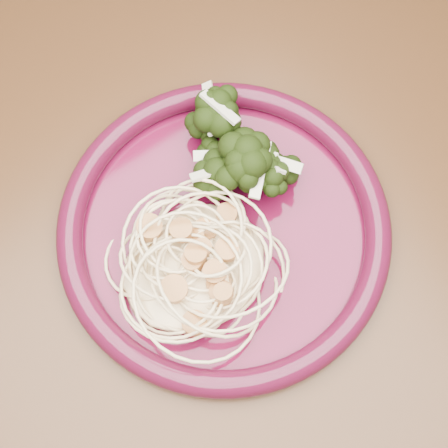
% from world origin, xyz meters
% --- Properties ---
extents(dining_table, '(1.20, 0.80, 0.75)m').
position_xyz_m(dining_table, '(0.00, 0.00, 0.65)').
color(dining_table, '#472814').
rests_on(dining_table, ground).
extents(dinner_plate, '(0.38, 0.38, 0.03)m').
position_xyz_m(dinner_plate, '(-0.01, 0.01, 0.76)').
color(dinner_plate, '#4B0821').
rests_on(dinner_plate, dining_table).
extents(spaghetti_pile, '(0.16, 0.15, 0.03)m').
position_xyz_m(spaghetti_pile, '(-0.05, -0.01, 0.77)').
color(spaghetti_pile, beige).
rests_on(spaghetti_pile, dinner_plate).
extents(scallop_cluster, '(0.15, 0.15, 0.04)m').
position_xyz_m(scallop_cluster, '(-0.05, -0.01, 0.81)').
color(scallop_cluster, '#C78544').
rests_on(scallop_cluster, spaghetti_pile).
extents(broccoli_pile, '(0.14, 0.18, 0.05)m').
position_xyz_m(broccoli_pile, '(0.04, 0.03, 0.78)').
color(broccoli_pile, black).
rests_on(broccoli_pile, dinner_plate).
extents(onion_garnish, '(0.09, 0.11, 0.05)m').
position_xyz_m(onion_garnish, '(0.04, 0.03, 0.82)').
color(onion_garnish, beige).
rests_on(onion_garnish, broccoli_pile).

